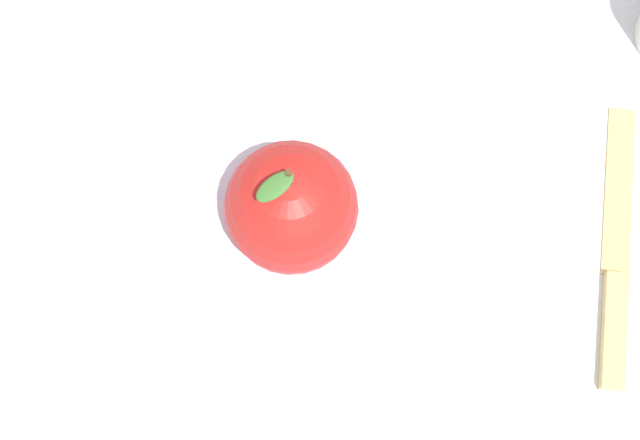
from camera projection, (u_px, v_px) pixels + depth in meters
ground_plane at (394, 233)px, 0.64m from camera, size 2.40×2.40×0.00m
dinner_plate at (320, 224)px, 0.63m from camera, size 0.24×0.24×0.02m
apple at (291, 207)px, 0.58m from camera, size 0.08×0.08×0.10m
knife at (616, 269)px, 0.63m from camera, size 0.16×0.14×0.01m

